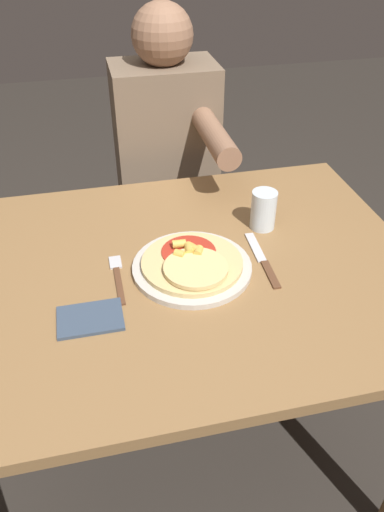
{
  "coord_description": "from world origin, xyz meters",
  "views": [
    {
      "loc": [
        -0.19,
        -0.91,
        1.49
      ],
      "look_at": [
        0.01,
        -0.02,
        0.8
      ],
      "focal_mm": 35.0,
      "sensor_mm": 36.0,
      "label": 1
    }
  ],
  "objects_px": {
    "plate": "(192,267)",
    "pizza": "(192,263)",
    "fork": "(118,276)",
    "person_diner": "(168,163)",
    "dining_table": "(187,303)",
    "knife": "(263,260)",
    "drinking_glass": "(263,210)"
  },
  "relations": [
    {
      "from": "dining_table",
      "to": "drinking_glass",
      "type": "distance_m",
      "value": 0.31
    },
    {
      "from": "knife",
      "to": "person_diner",
      "type": "xyz_separation_m",
      "value": [
        -0.11,
        0.67,
        -0.06
      ]
    },
    {
      "from": "plate",
      "to": "person_diner",
      "type": "relative_size",
      "value": 0.23
    },
    {
      "from": "dining_table",
      "to": "knife",
      "type": "distance_m",
      "value": 0.22
    },
    {
      "from": "knife",
      "to": "drinking_glass",
      "type": "height_order",
      "value": "drinking_glass"
    },
    {
      "from": "dining_table",
      "to": "knife",
      "type": "xyz_separation_m",
      "value": [
        0.18,
        -0.02,
        0.12
      ]
    },
    {
      "from": "person_diner",
      "to": "dining_table",
      "type": "bearing_deg",
      "value": -96.39
    },
    {
      "from": "pizza",
      "to": "person_diner",
      "type": "relative_size",
      "value": 0.19
    },
    {
      "from": "dining_table",
      "to": "fork",
      "type": "xyz_separation_m",
      "value": [
        -0.16,
        -0.0,
        0.12
      ]
    },
    {
      "from": "fork",
      "to": "dining_table",
      "type": "bearing_deg",
      "value": 0.91
    },
    {
      "from": "plate",
      "to": "fork",
      "type": "relative_size",
      "value": 1.59
    },
    {
      "from": "dining_table",
      "to": "plate",
      "type": "distance_m",
      "value": 0.13
    },
    {
      "from": "dining_table",
      "to": "plate",
      "type": "height_order",
      "value": "plate"
    },
    {
      "from": "dining_table",
      "to": "person_diner",
      "type": "relative_size",
      "value": 0.91
    },
    {
      "from": "fork",
      "to": "person_diner",
      "type": "distance_m",
      "value": 0.7
    },
    {
      "from": "plate",
      "to": "pizza",
      "type": "distance_m",
      "value": 0.02
    },
    {
      "from": "dining_table",
      "to": "fork",
      "type": "height_order",
      "value": "fork"
    },
    {
      "from": "pizza",
      "to": "drinking_glass",
      "type": "height_order",
      "value": "drinking_glass"
    },
    {
      "from": "dining_table",
      "to": "knife",
      "type": "bearing_deg",
      "value": -6.37
    },
    {
      "from": "person_diner",
      "to": "drinking_glass",
      "type": "bearing_deg",
      "value": -73.69
    },
    {
      "from": "drinking_glass",
      "to": "pizza",
      "type": "bearing_deg",
      "value": -147.24
    },
    {
      "from": "dining_table",
      "to": "person_diner",
      "type": "bearing_deg",
      "value": 83.61
    },
    {
      "from": "plate",
      "to": "pizza",
      "type": "bearing_deg",
      "value": -91.66
    },
    {
      "from": "dining_table",
      "to": "pizza",
      "type": "distance_m",
      "value": 0.14
    },
    {
      "from": "pizza",
      "to": "knife",
      "type": "height_order",
      "value": "pizza"
    },
    {
      "from": "plate",
      "to": "fork",
      "type": "bearing_deg",
      "value": 175.8
    },
    {
      "from": "drinking_glass",
      "to": "person_diner",
      "type": "bearing_deg",
      "value": 106.31
    },
    {
      "from": "plate",
      "to": "fork",
      "type": "distance_m",
      "value": 0.17
    },
    {
      "from": "plate",
      "to": "pizza",
      "type": "xyz_separation_m",
      "value": [
        -0.0,
        -0.0,
        0.02
      ]
    },
    {
      "from": "pizza",
      "to": "plate",
      "type": "bearing_deg",
      "value": 88.34
    },
    {
      "from": "knife",
      "to": "fork",
      "type": "bearing_deg",
      "value": 177.09
    },
    {
      "from": "drinking_glass",
      "to": "person_diner",
      "type": "relative_size",
      "value": 0.08
    }
  ]
}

